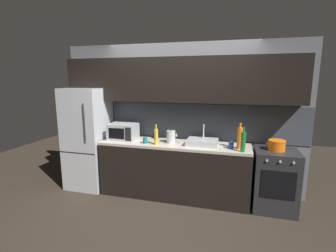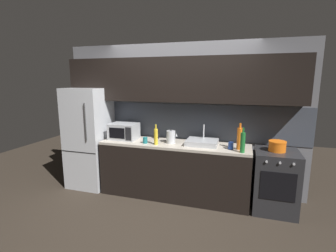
# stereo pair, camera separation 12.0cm
# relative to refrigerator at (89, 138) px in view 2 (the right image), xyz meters

# --- Properties ---
(ground_plane) EXTENTS (10.00, 10.00, 0.00)m
(ground_plane) POSITION_rel_refrigerator_xyz_m (1.57, -0.90, -0.88)
(ground_plane) COLOR #2D261E
(back_wall) EXTENTS (4.13, 0.44, 2.50)m
(back_wall) POSITION_rel_refrigerator_xyz_m (1.57, 0.30, 0.67)
(back_wall) COLOR slate
(back_wall) RESTS_ON ground
(counter_run) EXTENTS (2.39, 0.60, 0.90)m
(counter_run) POSITION_rel_refrigerator_xyz_m (1.57, 0.00, -0.43)
(counter_run) COLOR black
(counter_run) RESTS_ON ground
(refrigerator) EXTENTS (0.68, 0.69, 1.76)m
(refrigerator) POSITION_rel_refrigerator_xyz_m (0.00, 0.00, 0.00)
(refrigerator) COLOR #B7BABF
(refrigerator) RESTS_ON ground
(oven_range) EXTENTS (0.60, 0.62, 0.90)m
(oven_range) POSITION_rel_refrigerator_xyz_m (3.11, -0.00, -0.43)
(oven_range) COLOR #232326
(oven_range) RESTS_ON ground
(microwave) EXTENTS (0.46, 0.35, 0.27)m
(microwave) POSITION_rel_refrigerator_xyz_m (0.68, 0.02, 0.15)
(microwave) COLOR #A8AAAF
(microwave) RESTS_ON counter_run
(sink_basin) EXTENTS (0.48, 0.38, 0.30)m
(sink_basin) POSITION_rel_refrigerator_xyz_m (2.02, 0.03, 0.06)
(sink_basin) COLOR #ADAFB5
(sink_basin) RESTS_ON counter_run
(kettle) EXTENTS (0.18, 0.14, 0.23)m
(kettle) POSITION_rel_refrigerator_xyz_m (1.53, -0.01, 0.12)
(kettle) COLOR #B7BABF
(kettle) RESTS_ON counter_run
(wine_bottle_green) EXTENTS (0.07, 0.07, 0.35)m
(wine_bottle_green) POSITION_rel_refrigerator_xyz_m (2.63, -0.21, 0.17)
(wine_bottle_green) COLOR #1E6B2D
(wine_bottle_green) RESTS_ON counter_run
(wine_bottle_yellow) EXTENTS (0.06, 0.06, 0.32)m
(wine_bottle_yellow) POSITION_rel_refrigerator_xyz_m (1.33, -0.17, 0.15)
(wine_bottle_yellow) COLOR gold
(wine_bottle_yellow) RESTS_ON counter_run
(wine_bottle_orange) EXTENTS (0.08, 0.08, 0.39)m
(wine_bottle_orange) POSITION_rel_refrigerator_xyz_m (2.58, -0.06, 0.18)
(wine_bottle_orange) COLOR orange
(wine_bottle_orange) RESTS_ON counter_run
(mug_dark) EXTENTS (0.08, 0.08, 0.10)m
(mug_dark) POSITION_rel_refrigerator_xyz_m (1.20, 0.21, 0.07)
(mug_dark) COLOR black
(mug_dark) RESTS_ON counter_run
(mug_teal) EXTENTS (0.07, 0.07, 0.10)m
(mug_teal) POSITION_rel_refrigerator_xyz_m (1.14, -0.14, 0.07)
(mug_teal) COLOR #19666B
(mug_teal) RESTS_ON counter_run
(mug_blue) EXTENTS (0.07, 0.07, 0.11)m
(mug_blue) POSITION_rel_refrigerator_xyz_m (2.46, -0.09, 0.07)
(mug_blue) COLOR #234299
(mug_blue) RESTS_ON counter_run
(cooking_pot) EXTENTS (0.24, 0.24, 0.15)m
(cooking_pot) POSITION_rel_refrigerator_xyz_m (3.10, 0.00, 0.09)
(cooking_pot) COLOR orange
(cooking_pot) RESTS_ON oven_range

